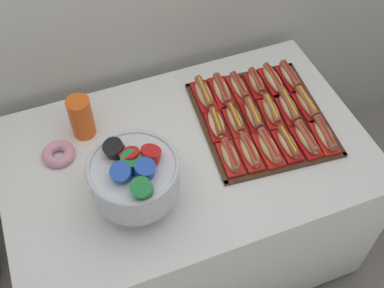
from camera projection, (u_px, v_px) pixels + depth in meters
name	position (u px, v px, depth m)	size (l,w,h in m)	color
ground_plane	(188.00, 244.00, 2.43)	(10.00, 10.00, 0.00)	gray
buffet_table	(187.00, 202.00, 2.12)	(1.38, 0.86, 0.74)	white
serving_tray	(261.00, 119.00, 1.95)	(0.53, 0.57, 0.01)	#472B19
hot_dog_0	(230.00, 157.00, 1.79)	(0.08, 0.16, 0.06)	red
hot_dog_1	(250.00, 152.00, 1.80)	(0.08, 0.16, 0.06)	red
hot_dog_2	(269.00, 148.00, 1.82)	(0.08, 0.17, 0.06)	red
hot_dog_3	(288.00, 144.00, 1.83)	(0.07, 0.16, 0.06)	red
hot_dog_4	(306.00, 139.00, 1.84)	(0.07, 0.17, 0.06)	red
hot_dog_5	(325.00, 135.00, 1.85)	(0.09, 0.18, 0.06)	red
hot_dog_6	(216.00, 124.00, 1.89)	(0.09, 0.17, 0.06)	#B21414
hot_dog_7	(235.00, 120.00, 1.90)	(0.07, 0.17, 0.06)	red
hot_dog_8	(253.00, 115.00, 1.91)	(0.08, 0.17, 0.06)	#B21414
hot_dog_9	(271.00, 111.00, 1.93)	(0.08, 0.17, 0.06)	red
hot_dog_10	(289.00, 107.00, 1.94)	(0.08, 0.18, 0.06)	red
hot_dog_11	(306.00, 104.00, 1.95)	(0.07, 0.18, 0.06)	red
hot_dog_12	(204.00, 94.00, 1.99)	(0.08, 0.18, 0.06)	red
hot_dog_13	(222.00, 91.00, 2.00)	(0.09, 0.19, 0.06)	red
hot_dog_14	(239.00, 87.00, 2.02)	(0.07, 0.16, 0.06)	red
hot_dog_15	(256.00, 83.00, 2.03)	(0.08, 0.16, 0.06)	red
hot_dog_16	(273.00, 80.00, 2.04)	(0.07, 0.19, 0.06)	red
hot_dog_17	(290.00, 76.00, 2.05)	(0.07, 0.18, 0.06)	#B21414
punch_bowl	(135.00, 176.00, 1.59)	(0.30, 0.31, 0.27)	silver
cup_stack	(81.00, 117.00, 1.84)	(0.09, 0.09, 0.17)	#EA5B19
donut	(59.00, 154.00, 1.82)	(0.12, 0.12, 0.04)	pink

